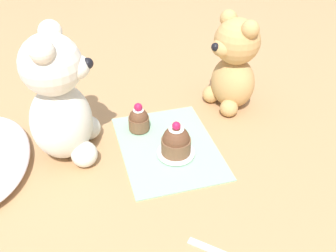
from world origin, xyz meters
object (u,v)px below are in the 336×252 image
object	(u,v)px
cupcake_near_cream_bear	(139,120)
cupcake_near_tan_bear	(176,142)
teddy_bear_cream	(60,101)
saucer_plate	(176,153)
teddy_bear_tan	(234,64)

from	to	relation	value
cupcake_near_cream_bear	cupcake_near_tan_bear	world-z (taller)	cupcake_near_tan_bear
teddy_bear_cream	saucer_plate	size ratio (longest dim) A/B	3.46
teddy_bear_tan	saucer_plate	bearing A→B (deg)	-65.11
teddy_bear_cream	cupcake_near_cream_bear	size ratio (longest dim) A/B	4.08
saucer_plate	cupcake_near_cream_bear	bearing A→B (deg)	26.64
cupcake_near_cream_bear	cupcake_near_tan_bear	xyz separation A→B (m)	(-0.11, -0.05, 0.01)
saucer_plate	cupcake_near_tan_bear	distance (m)	0.03
teddy_bear_tan	cupcake_near_cream_bear	bearing A→B (deg)	-94.01
cupcake_near_cream_bear	saucer_plate	distance (m)	0.12
saucer_plate	teddy_bear_cream	bearing A→B (deg)	70.09
teddy_bear_tan	saucer_plate	distance (m)	0.26
teddy_bear_cream	cupcake_near_tan_bear	bearing A→B (deg)	-98.28
cupcake_near_cream_bear	saucer_plate	xyz separation A→B (m)	(-0.11, -0.05, -0.02)
teddy_bear_tan	cupcake_near_cream_bear	distance (m)	0.25
cupcake_near_cream_bear	teddy_bear_cream	bearing A→B (deg)	100.95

